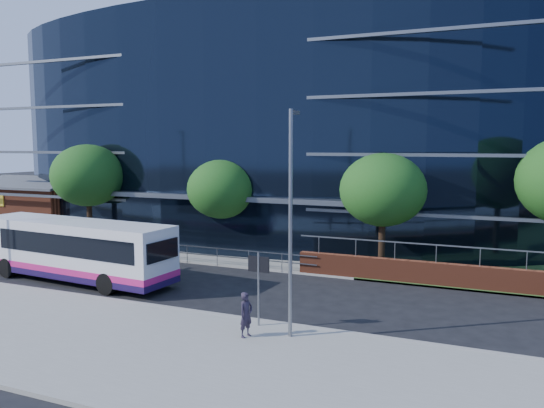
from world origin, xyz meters
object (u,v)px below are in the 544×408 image
at_px(street_sign, 259,273).
at_px(pedestrian, 246,315).
at_px(streetlight_east, 291,217).
at_px(tree_far_c, 383,190).
at_px(tree_far_a, 88,176).
at_px(city_bus, 76,249).
at_px(tree_far_b, 222,189).
at_px(brick_pavilion, 42,205).

height_order(street_sign, pedestrian, street_sign).
bearing_deg(pedestrian, streetlight_east, -48.56).
bearing_deg(tree_far_c, tree_far_a, 180.00).
relative_size(tree_far_c, city_bus, 0.56).
xyz_separation_m(streetlight_east, city_bus, (-13.01, 3.46, -2.80)).
height_order(street_sign, streetlight_east, streetlight_east).
distance_m(street_sign, tree_far_b, 13.54).
relative_size(tree_far_b, pedestrian, 3.76).
height_order(tree_far_c, streetlight_east, streetlight_east).
height_order(streetlight_east, city_bus, streetlight_east).
bearing_deg(city_bus, street_sign, -9.38).
height_order(tree_far_b, tree_far_c, tree_far_c).
xyz_separation_m(brick_pavilion, pedestrian, (26.58, -16.34, -0.98)).
relative_size(street_sign, tree_far_b, 0.46).
xyz_separation_m(street_sign, city_bus, (-11.51, 2.88, -0.51)).
bearing_deg(tree_far_a, brick_pavilion, 153.45).
bearing_deg(pedestrian, tree_far_c, 4.63).
height_order(streetlight_east, pedestrian, streetlight_east).
xyz_separation_m(brick_pavilion, tree_far_c, (29.00, -4.50, 2.60)).
xyz_separation_m(tree_far_c, streetlight_east, (-1.00, -11.17, -0.10)).
height_order(tree_far_a, pedestrian, tree_far_a).
relative_size(streetlight_east, city_bus, 0.69).
relative_size(street_sign, tree_far_a, 0.40).
bearing_deg(street_sign, pedestrian, -86.55).
height_order(tree_far_a, tree_far_c, tree_far_a).
bearing_deg(tree_far_b, pedestrian, -58.46).
bearing_deg(tree_far_c, streetlight_east, -95.11).
xyz_separation_m(street_sign, streetlight_east, (1.50, -0.59, 2.29)).
bearing_deg(pedestrian, street_sign, 19.65).
bearing_deg(pedestrian, tree_far_a, 72.22).
bearing_deg(pedestrian, brick_pavilion, 74.61).
distance_m(street_sign, pedestrian, 1.74).
distance_m(brick_pavilion, tree_far_a, 10.48).
bearing_deg(tree_far_b, brick_pavilion, 168.12).
relative_size(brick_pavilion, pedestrian, 5.35).
height_order(street_sign, city_bus, city_bus).
xyz_separation_m(street_sign, tree_far_a, (-17.50, 10.59, 2.71)).
bearing_deg(streetlight_east, tree_far_a, 149.54).
bearing_deg(streetlight_east, brick_pavilion, 150.76).
height_order(street_sign, tree_far_b, tree_far_b).
bearing_deg(city_bus, tree_far_b, 68.60).
distance_m(tree_far_a, tree_far_b, 10.03).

